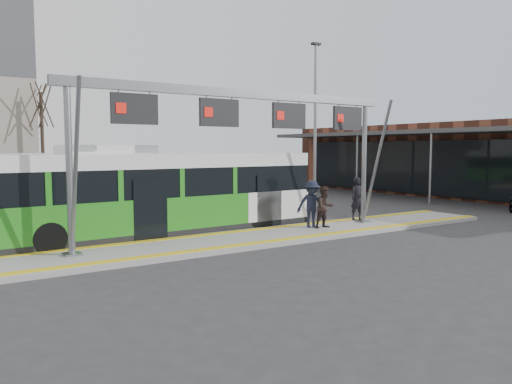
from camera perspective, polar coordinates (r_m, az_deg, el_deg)
ground at (r=18.11m, az=0.51°, el=-5.44°), size 120.00×120.00×0.00m
platform_main at (r=18.09m, az=0.51°, el=-5.20°), size 22.00×3.00×0.15m
platform_second at (r=23.74m, az=-18.69°, el=-3.03°), size 20.00×3.00×0.15m
tactile_main at (r=18.08m, az=0.51°, el=-4.94°), size 22.00×2.65×0.02m
tactile_second at (r=24.83m, az=-19.38°, el=-2.50°), size 20.00×0.35×0.02m
gantry at (r=17.86m, az=-0.88°, el=8.27°), size 13.00×1.68×5.20m
station_building at (r=36.93m, az=25.95°, el=3.34°), size 11.50×32.00×5.00m
hero_bus at (r=19.04m, az=-10.86°, el=-0.29°), size 12.46×3.18×3.40m
bg_bus_green at (r=27.14m, az=-17.45°, el=1.02°), size 12.34×3.41×3.05m
passenger_a at (r=22.27m, az=11.53°, el=-0.73°), size 0.74×0.54×1.89m
passenger_b at (r=19.84m, az=7.88°, el=-1.74°), size 0.82×0.65×1.63m
passenger_c at (r=19.90m, az=6.38°, el=-1.37°), size 1.38×1.12×1.87m
tree_left at (r=44.32m, az=-23.35°, el=9.03°), size 1.40×1.40×8.85m
tree_mid at (r=49.25m, az=-23.86°, el=9.04°), size 1.40×1.40×9.38m
lamp_east at (r=26.54m, az=6.78°, el=7.83°), size 0.50×0.25×8.73m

